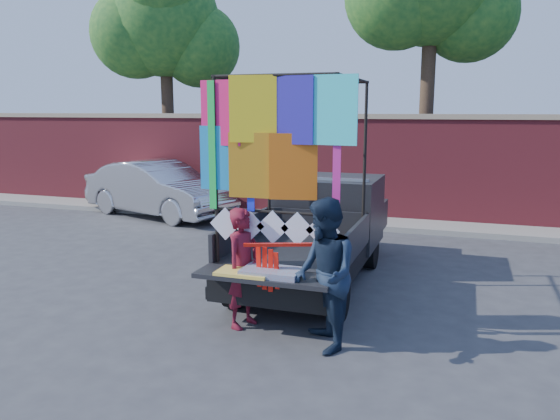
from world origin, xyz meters
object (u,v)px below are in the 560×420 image
(pickup_truck, at_px, (322,227))
(woman, at_px, (243,268))
(sedan, at_px, (159,189))
(man, at_px, (324,275))

(pickup_truck, height_order, woman, pickup_truck)
(pickup_truck, distance_m, woman, 2.57)
(pickup_truck, xyz_separation_m, woman, (-0.36, -2.54, -0.03))
(sedan, distance_m, woman, 7.79)
(sedan, relative_size, man, 2.45)
(man, bearing_deg, sedan, -164.35)
(woman, xyz_separation_m, man, (1.12, -0.32, 0.12))
(sedan, distance_m, man, 8.77)
(sedan, xyz_separation_m, man, (6.00, -6.39, 0.17))
(pickup_truck, distance_m, sedan, 6.31)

